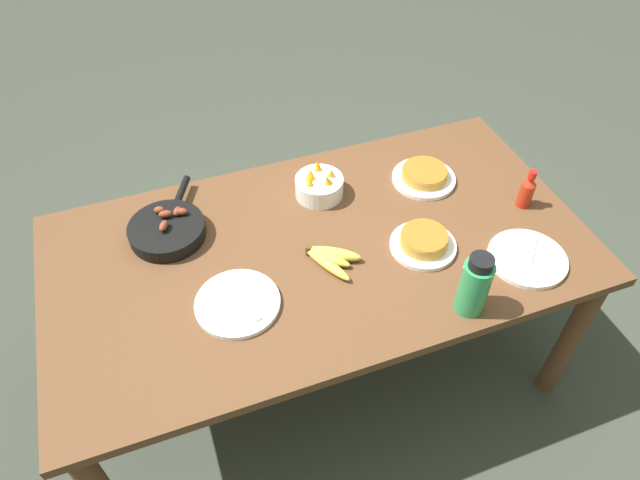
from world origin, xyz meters
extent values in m
plane|color=#383D33|center=(0.00, 0.00, 0.00)|extent=(14.00, 14.00, 0.00)
cube|color=brown|center=(0.00, 0.00, 0.68)|extent=(1.74, 0.92, 0.03)
cylinder|color=brown|center=(0.81, -0.40, 0.33)|extent=(0.07, 0.07, 0.67)
cylinder|color=brown|center=(-0.81, 0.40, 0.33)|extent=(0.07, 0.07, 0.67)
cylinder|color=brown|center=(0.81, 0.40, 0.33)|extent=(0.07, 0.07, 0.67)
ellipsoid|color=gold|center=(-0.01, -0.09, 0.72)|extent=(0.11, 0.18, 0.03)
ellipsoid|color=gold|center=(0.00, -0.07, 0.72)|extent=(0.13, 0.13, 0.03)
ellipsoid|color=gold|center=(0.02, -0.06, 0.72)|extent=(0.17, 0.13, 0.04)
cylinder|color=#4C3819|center=(-0.05, -0.02, 0.72)|extent=(0.02, 0.02, 0.04)
cylinder|color=black|center=(-0.45, 0.21, 0.71)|extent=(0.24, 0.24, 0.01)
cylinder|color=black|center=(-0.45, 0.21, 0.73)|extent=(0.25, 0.25, 0.04)
cylinder|color=black|center=(-0.37, 0.38, 0.74)|extent=(0.08, 0.13, 0.02)
ellipsoid|color=brown|center=(-0.40, 0.25, 0.77)|extent=(0.04, 0.05, 0.03)
ellipsoid|color=brown|center=(-0.46, 0.20, 0.77)|extent=(0.05, 0.05, 0.03)
ellipsoid|color=brown|center=(-0.46, 0.28, 0.77)|extent=(0.04, 0.03, 0.03)
ellipsoid|color=brown|center=(-0.39, 0.24, 0.77)|extent=(0.05, 0.04, 0.03)
ellipsoid|color=brown|center=(-0.44, 0.25, 0.77)|extent=(0.05, 0.03, 0.02)
cylinder|color=white|center=(0.47, 0.18, 0.71)|extent=(0.23, 0.23, 0.02)
cylinder|color=gold|center=(0.47, 0.18, 0.73)|extent=(0.16, 0.16, 0.03)
cylinder|color=#9B601E|center=(0.47, 0.18, 0.75)|extent=(0.16, 0.16, 0.00)
cylinder|color=white|center=(0.31, -0.12, 0.71)|extent=(0.21, 0.21, 0.02)
cylinder|color=gold|center=(0.31, -0.12, 0.74)|extent=(0.15, 0.15, 0.04)
cylinder|color=#9B601E|center=(0.31, -0.12, 0.76)|extent=(0.15, 0.15, 0.00)
cylinder|color=white|center=(-0.31, -0.14, 0.71)|extent=(0.25, 0.25, 0.02)
cylinder|color=silver|center=(-0.28, -0.11, 0.72)|extent=(0.03, 0.13, 0.01)
cube|color=silver|center=(-0.27, -0.20, 0.72)|extent=(0.03, 0.05, 0.00)
cylinder|color=white|center=(0.59, -0.28, 0.71)|extent=(0.25, 0.25, 0.02)
cylinder|color=silver|center=(0.62, -0.27, 0.72)|extent=(0.09, 0.10, 0.01)
cube|color=silver|center=(0.56, -0.34, 0.72)|extent=(0.05, 0.05, 0.00)
cylinder|color=white|center=(0.08, 0.24, 0.74)|extent=(0.17, 0.17, 0.07)
cone|color=orange|center=(0.13, 0.24, 0.79)|extent=(0.03, 0.04, 0.05)
cone|color=orange|center=(0.10, 0.29, 0.79)|extent=(0.04, 0.04, 0.05)
cone|color=orange|center=(0.06, 0.25, 0.79)|extent=(0.06, 0.06, 0.05)
cone|color=orange|center=(0.04, 0.22, 0.78)|extent=(0.04, 0.04, 0.04)
cone|color=orange|center=(0.10, 0.20, 0.79)|extent=(0.05, 0.05, 0.05)
cylinder|color=#2D9351|center=(0.32, -0.38, 0.79)|extent=(0.09, 0.09, 0.18)
cylinder|color=black|center=(0.32, -0.38, 0.90)|extent=(0.07, 0.07, 0.03)
cylinder|color=#B72814|center=(0.73, -0.05, 0.75)|extent=(0.05, 0.05, 0.09)
cone|color=#B72814|center=(0.73, -0.05, 0.81)|extent=(0.05, 0.05, 0.03)
cylinder|color=red|center=(0.73, -0.05, 0.84)|extent=(0.03, 0.03, 0.03)
camera|label=1|loc=(-0.43, -1.18, 2.04)|focal=32.00mm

